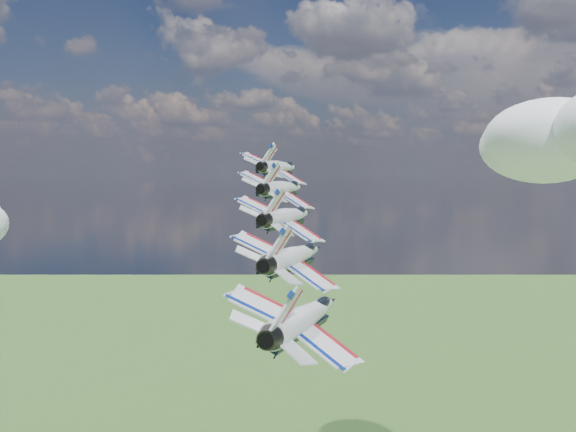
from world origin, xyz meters
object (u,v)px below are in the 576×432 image
Objects in this scene: jet_0 at (280,167)px; jet_2 at (288,216)px; jet_1 at (283,188)px; jet_3 at (295,256)px; jet_4 at (305,317)px.

jet_0 is 23.21m from jet_2.
jet_1 is 1.00× the size of jet_2.
jet_3 is (7.12, -8.80, -2.56)m from jet_2.
jet_1 is at bearing -65.24° from jet_0.
jet_0 is at bearing 114.76° from jet_3.
jet_3 is 11.61m from jet_4.
jet_4 is at bearing -65.24° from jet_3.
jet_1 is (7.12, -8.80, -2.56)m from jet_0.
jet_4 is at bearing -65.24° from jet_0.
jet_3 is 1.00× the size of jet_4.
jet_3 is (14.24, -17.60, -5.11)m from jet_1.
jet_1 is 1.00× the size of jet_4.
jet_2 is at bearing 114.76° from jet_4.
jet_0 is 1.00× the size of jet_3.
jet_2 is at bearing -65.24° from jet_1.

